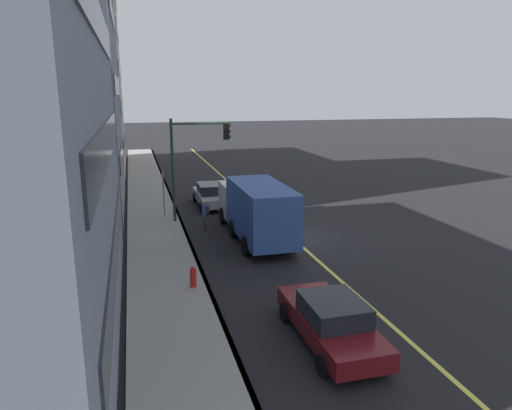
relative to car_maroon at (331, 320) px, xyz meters
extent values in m
plane|color=black|center=(10.05, -2.30, -0.72)|extent=(200.00, 200.00, 0.00)
cube|color=gray|center=(10.05, 4.30, -0.64)|extent=(80.00, 3.01, 0.15)
cube|color=slate|center=(10.05, 2.87, -0.64)|extent=(80.00, 0.16, 0.15)
cube|color=#D8CC4C|center=(10.05, -2.30, -0.71)|extent=(80.00, 0.16, 0.01)
cube|color=#262D38|center=(2.51, 5.97, 1.87)|extent=(14.46, 0.06, 1.10)
cube|color=#262D38|center=(2.51, 5.97, 5.10)|extent=(14.46, 0.06, 1.10)
cube|color=#262D38|center=(2.51, 5.97, 8.33)|extent=(14.46, 0.06, 1.10)
cube|color=#262D38|center=(19.69, 5.97, 2.66)|extent=(11.08, 0.06, 1.10)
cube|color=#262D38|center=(19.69, 5.97, 6.89)|extent=(11.08, 0.06, 1.10)
cube|color=#262D38|center=(19.69, 5.97, 11.11)|extent=(11.08, 0.06, 1.10)
cube|color=#B2A893|center=(35.50, 10.34, 8.58)|extent=(14.39, 8.67, 18.60)
cube|color=#262D38|center=(35.50, 5.97, 1.94)|extent=(12.08, 0.06, 1.10)
cube|color=#262D38|center=(35.50, 5.97, 5.26)|extent=(12.08, 0.06, 1.10)
cube|color=#262D38|center=(35.50, 5.97, 8.58)|extent=(12.08, 0.06, 1.10)
cube|color=#262D38|center=(35.50, 5.97, 11.90)|extent=(12.08, 0.06, 1.10)
cube|color=#591116|center=(0.06, 0.00, -0.14)|extent=(4.71, 1.74, 0.55)
cube|color=black|center=(-0.16, 0.00, 0.43)|extent=(1.96, 1.60, 0.58)
cylinder|color=black|center=(1.61, 0.85, -0.42)|extent=(0.60, 0.22, 0.60)
cylinder|color=black|center=(1.61, -0.85, -0.42)|extent=(0.60, 0.22, 0.60)
cylinder|color=black|center=(-1.49, 0.85, -0.42)|extent=(0.60, 0.22, 0.60)
cylinder|color=black|center=(-1.49, -0.85, -0.42)|extent=(0.60, 0.22, 0.60)
cube|color=#A8AAB2|center=(17.87, 0.48, -0.13)|extent=(4.65, 1.84, 0.57)
cube|color=black|center=(17.70, 0.48, 0.46)|extent=(2.15, 1.69, 0.62)
cylinder|color=black|center=(19.40, 1.37, -0.42)|extent=(0.60, 0.22, 0.60)
cylinder|color=black|center=(19.40, -0.42, -0.42)|extent=(0.60, 0.22, 0.60)
cylinder|color=black|center=(16.33, 1.37, -0.42)|extent=(0.60, 0.22, 0.60)
cylinder|color=black|center=(16.33, -0.42, -0.42)|extent=(0.60, 0.22, 0.60)
cube|color=silver|center=(13.50, -0.51, 0.64)|extent=(2.25, 2.25, 1.82)
cube|color=#2D4C93|center=(9.41, -0.51, 0.97)|extent=(5.63, 2.25, 2.48)
cylinder|color=black|center=(13.50, 0.56, -0.27)|extent=(0.90, 0.28, 0.90)
cylinder|color=black|center=(13.50, -1.59, -0.27)|extent=(0.90, 0.28, 0.90)
cylinder|color=black|center=(8.00, 0.56, -0.27)|extent=(0.90, 0.28, 0.90)
cylinder|color=black|center=(8.00, -1.59, -0.27)|extent=(0.90, 0.28, 0.90)
cylinder|color=black|center=(10.82, 0.56, -0.27)|extent=(0.90, 0.28, 0.90)
cylinder|color=black|center=(10.82, -1.59, -0.27)|extent=(0.90, 0.28, 0.90)
cylinder|color=#383838|center=(12.07, 1.84, -0.29)|extent=(0.17, 0.17, 0.86)
cylinder|color=#383838|center=(12.29, 1.79, -0.29)|extent=(0.17, 0.17, 0.86)
cube|color=#334C8C|center=(12.18, 1.81, 0.46)|extent=(0.45, 0.31, 0.64)
sphere|color=tan|center=(12.18, 1.81, 0.89)|extent=(0.23, 0.23, 0.23)
cube|color=#592626|center=(12.14, 1.65, 0.49)|extent=(0.29, 0.22, 0.34)
cylinder|color=#1E3823|center=(14.22, 3.19, 2.20)|extent=(0.16, 0.16, 5.84)
cylinder|color=#1E3823|center=(14.22, 1.56, 4.83)|extent=(0.10, 3.27, 0.10)
cube|color=black|center=(14.22, 0.18, 4.38)|extent=(0.28, 0.30, 0.90)
sphere|color=red|center=(14.22, 0.00, 4.68)|extent=(0.18, 0.18, 0.18)
sphere|color=#392905|center=(14.22, 0.00, 4.38)|extent=(0.18, 0.18, 0.18)
sphere|color=black|center=(14.22, 0.00, 4.08)|extent=(0.18, 0.18, 0.18)
cylinder|color=slate|center=(15.22, 3.69, 0.71)|extent=(0.08, 0.08, 2.87)
cube|color=white|center=(15.22, 3.71, 1.95)|extent=(0.60, 0.02, 0.20)
cube|color=#DB5919|center=(15.22, 3.71, 1.60)|extent=(0.44, 0.02, 0.28)
cylinder|color=red|center=(4.78, 3.39, -0.32)|extent=(0.24, 0.24, 0.80)
sphere|color=red|center=(4.78, 3.39, 0.12)|extent=(0.20, 0.20, 0.20)
camera|label=1|loc=(-11.36, 5.30, 6.43)|focal=32.56mm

